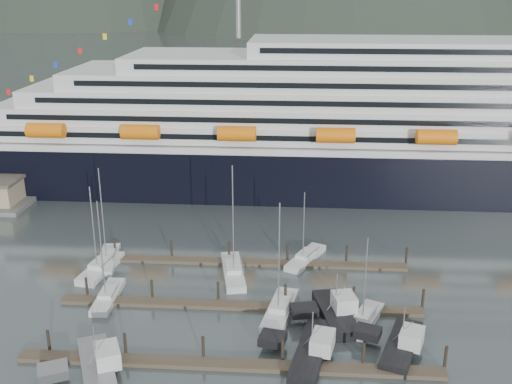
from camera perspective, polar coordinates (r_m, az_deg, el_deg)
ground at (r=77.96m, az=1.97°, el=-12.14°), size 1600.00×1600.00×0.00m
cruise_ship at (r=127.84m, az=16.66°, el=5.56°), size 210.00×30.40×50.30m
dock_near at (r=69.81m, az=-2.56°, el=-16.03°), size 48.18×2.28×3.20m
dock_mid at (r=80.70m, az=-1.50°, el=-10.70°), size 48.18×2.28×3.20m
dock_far at (r=92.14m, az=-0.72°, el=-6.67°), size 48.18×2.28×3.20m
sailboat_a at (r=92.65m, az=-14.57°, el=-7.09°), size 4.58×10.59×14.23m
sailboat_b at (r=84.70m, az=-13.91°, el=-9.68°), size 2.65×9.40×15.01m
sailboat_c at (r=79.12m, az=2.30°, el=-11.25°), size 4.84×11.03×16.31m
sailboat_d at (r=88.84m, az=-2.20°, el=-7.61°), size 4.97×12.00×17.64m
sailboat_e at (r=95.18m, az=-13.94°, el=-6.30°), size 4.24×10.48×15.94m
sailboat_g at (r=93.35m, az=4.74°, el=-6.31°), size 6.61×10.12×11.91m
sailboat_h at (r=78.41m, az=10.29°, el=-11.92°), size 5.92×9.10×12.48m
trawler_a at (r=70.42m, az=-15.00°, el=-15.87°), size 10.09×12.28×6.56m
trawler_c at (r=71.44m, az=5.20°, el=-14.67°), size 9.07×12.61×6.20m
trawler_d at (r=73.90m, az=13.60°, el=-13.92°), size 8.94×11.11×6.31m
trawler_e at (r=78.48m, az=7.47°, el=-11.32°), size 8.78×11.30×7.01m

